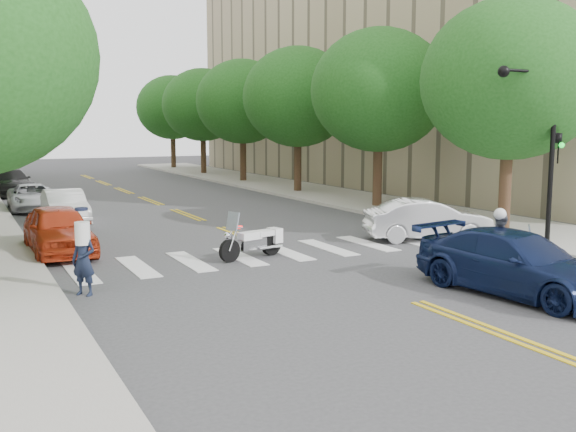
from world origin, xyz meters
TOP-DOWN VIEW (x-y plane):
  - ground at (0.00, 0.00)m, footprint 140.00×140.00m
  - sidewalk_right at (9.50, 22.00)m, footprint 5.00×60.00m
  - building_right at (26.00, 26.00)m, footprint 26.00×44.00m
  - tree_r_0 at (8.80, 6.00)m, footprint 6.40×6.40m
  - tree_r_1 at (8.80, 14.00)m, footprint 6.40×6.40m
  - tree_r_2 at (8.80, 22.00)m, footprint 6.40×6.40m
  - tree_r_3 at (8.80, 30.00)m, footprint 6.40×6.40m
  - tree_r_4 at (8.80, 38.00)m, footprint 6.40×6.40m
  - tree_r_5 at (8.80, 46.00)m, footprint 6.40×6.40m
  - traffic_signal_pole at (7.72, 3.50)m, footprint 2.82×0.42m
  - motorcycle_police at (2.85, 0.51)m, footprint 1.79×1.89m
  - motorcycle_parked at (-1.15, 6.15)m, footprint 2.23×0.91m
  - officer_standing at (-6.50, 4.07)m, footprint 0.71×0.72m
  - convertible at (5.36, 6.14)m, footprint 4.56×2.95m
  - sedan_blue at (2.50, -0.50)m, footprint 2.80×5.32m
  - parked_car_a at (-6.30, 9.50)m, footprint 1.86×4.46m
  - parked_car_b at (-5.20, 15.74)m, footprint 1.48×4.17m
  - parked_car_c at (-5.91, 20.90)m, footprint 2.12×4.42m
  - parked_car_d at (-6.30, 28.50)m, footprint 2.44×5.25m
  - parked_car_e at (-6.30, 29.50)m, footprint 1.67×3.97m

SIDE VIEW (x-z plane):
  - ground at x=0.00m, z-range 0.00..0.00m
  - sidewalk_right at x=9.50m, z-range 0.00..0.15m
  - motorcycle_parked at x=-1.15m, z-range -0.22..1.24m
  - parked_car_c at x=-5.91m, z-range 0.00..1.22m
  - parked_car_e at x=-6.30m, z-range 0.00..1.34m
  - parked_car_b at x=-5.20m, z-range 0.00..1.37m
  - convertible at x=5.36m, z-range 0.00..1.42m
  - sedan_blue at x=2.50m, z-range 0.00..1.47m
  - parked_car_d at x=-6.30m, z-range 0.00..1.48m
  - parked_car_a at x=-6.30m, z-range 0.00..1.51m
  - officer_standing at x=-6.50m, z-range 0.00..1.66m
  - motorcycle_police at x=2.85m, z-range -0.11..1.80m
  - traffic_signal_pole at x=7.72m, z-range 0.72..6.72m
  - tree_r_0 at x=8.80m, z-range 1.33..9.78m
  - tree_r_1 at x=8.80m, z-range 1.33..9.78m
  - tree_r_2 at x=8.80m, z-range 1.33..9.78m
  - tree_r_3 at x=8.80m, z-range 1.33..9.78m
  - tree_r_4 at x=8.80m, z-range 1.33..9.78m
  - tree_r_5 at x=8.80m, z-range 1.33..9.78m
  - building_right at x=26.00m, z-range 0.00..22.00m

